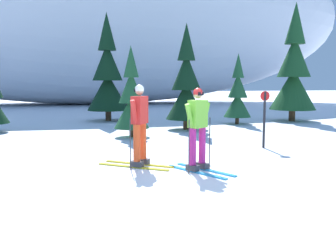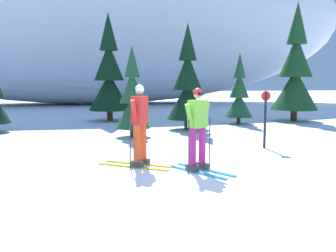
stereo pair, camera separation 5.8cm
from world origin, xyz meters
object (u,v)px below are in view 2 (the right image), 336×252
skier_lime_jacket (198,128)px  pine_tree_far_right (295,72)px  pine_tree_center_left (132,99)px  pine_tree_center_right (187,86)px  pine_tree_right (239,95)px  skier_red_jacket (140,124)px  pine_tree_left (109,76)px  trail_marker_post (265,116)px

skier_lime_jacket → pine_tree_far_right: (7.28, 8.64, 1.41)m
pine_tree_center_left → pine_tree_center_right: bearing=33.6°
pine_tree_center_right → pine_tree_far_right: 6.15m
pine_tree_center_right → pine_tree_right: pine_tree_center_right is taller
skier_red_jacket → pine_tree_center_left: pine_tree_center_left is taller
pine_tree_center_left → pine_tree_far_right: pine_tree_far_right is taller
pine_tree_right → pine_tree_far_right: size_ratio=0.56×
pine_tree_center_left → pine_tree_left: bearing=95.6°
trail_marker_post → pine_tree_far_right: bearing=54.1°
pine_tree_left → pine_tree_far_right: (8.68, -1.95, 0.19)m
pine_tree_left → pine_tree_center_left: 5.56m
pine_tree_left → trail_marker_post: (4.05, -8.34, -1.23)m
trail_marker_post → pine_tree_center_left: bearing=140.7°
pine_tree_center_left → pine_tree_center_right: pine_tree_center_right is taller
skier_red_jacket → pine_tree_far_right: size_ratio=0.33×
pine_tree_center_left → pine_tree_right: size_ratio=0.99×
pine_tree_center_left → pine_tree_far_right: size_ratio=0.56×
skier_lime_jacket → trail_marker_post: 3.48m
skier_lime_jacket → pine_tree_left: 10.75m
skier_lime_jacket → trail_marker_post: size_ratio=1.09×
pine_tree_center_right → trail_marker_post: size_ratio=2.54×
skier_red_jacket → trail_marker_post: 4.14m
pine_tree_center_right → skier_red_jacket: bearing=-113.8°
pine_tree_center_left → trail_marker_post: (3.51, -2.87, -0.38)m
skier_lime_jacket → pine_tree_left: bearing=97.5°
trail_marker_post → skier_red_jacket: bearing=-157.4°
pine_tree_center_right → pine_tree_far_right: pine_tree_far_right is taller
skier_lime_jacket → pine_tree_center_left: (-0.86, 5.12, 0.38)m
pine_tree_left → pine_tree_center_right: (2.88, -3.91, -0.41)m
skier_lime_jacket → skier_red_jacket: skier_red_jacket is taller
pine_tree_center_right → pine_tree_right: size_ratio=1.32×
pine_tree_left → pine_tree_far_right: 8.90m
skier_lime_jacket → pine_tree_right: (4.23, 8.06, 0.39)m
pine_tree_center_left → pine_tree_right: bearing=30.1°
skier_red_jacket → pine_tree_center_right: (2.65, 6.01, 0.77)m
pine_tree_left → pine_tree_right: bearing=-24.2°
pine_tree_left → trail_marker_post: 9.35m
skier_lime_jacket → pine_tree_left: pine_tree_left is taller
pine_tree_center_right → pine_tree_right: 3.10m
pine_tree_left → pine_tree_center_right: 4.88m
pine_tree_right → trail_marker_post: bearing=-105.2°
skier_lime_jacket → skier_red_jacket: (-1.17, 0.66, 0.04)m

